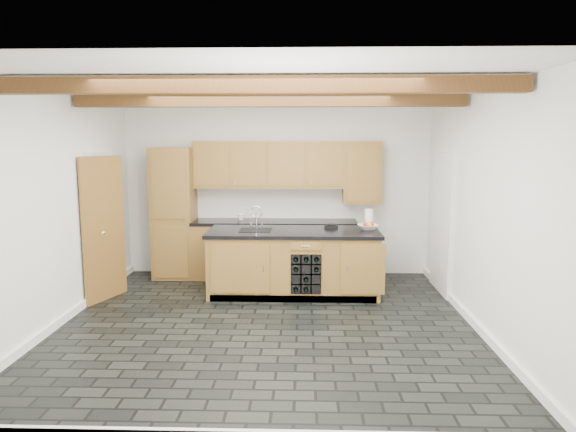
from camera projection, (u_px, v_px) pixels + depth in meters
The scene contains 10 objects.
ground at pixel (267, 324), 6.22m from camera, with size 5.00×5.00×0.00m, color black.
room_shell at pixel (262, 194), 6.53m from camera, with size 5.01×5.00×5.00m.
back_cabinetry at pixel (253, 217), 8.30m from camera, with size 3.65×0.62×2.20m.
island at pixel (294, 262), 7.41m from camera, with size 2.48×0.96×0.93m.
faucet at pixel (256, 227), 7.41m from camera, with size 0.45×0.40×0.34m.
kitchen_scale at pixel (331, 226), 7.57m from camera, with size 0.20×0.13×0.06m.
fruit_bowl at pixel (368, 227), 7.43m from camera, with size 0.30×0.30×0.07m, color beige.
fruit_cluster at pixel (368, 224), 7.42m from camera, with size 0.16×0.17×0.07m.
paper_towel at pixel (369, 218), 7.66m from camera, with size 0.13×0.13×0.27m, color white.
mug at pixel (241, 217), 8.33m from camera, with size 0.11×0.11×0.10m, color white.
Camera 1 is at (0.44, -5.96, 2.19)m, focal length 32.00 mm.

